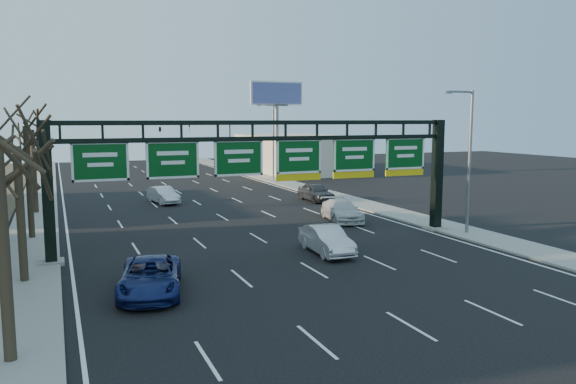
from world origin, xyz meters
name	(u,v)px	position (x,y,z in m)	size (l,w,h in m)	color
ground	(333,281)	(0.00, 0.00, 0.00)	(160.00, 160.00, 0.00)	black
sidewalk_left	(35,224)	(-12.80, 20.00, 0.06)	(3.00, 120.00, 0.12)	gray
sidewalk_right	(359,203)	(12.80, 20.00, 0.06)	(3.00, 120.00, 0.12)	gray
lane_markings	(215,213)	(0.00, 20.00, 0.01)	(21.60, 120.00, 0.01)	white
sign_gantry	(272,165)	(0.16, 8.00, 4.63)	(24.60, 1.20, 7.20)	black
building_right_distant	(297,153)	(20.00, 50.00, 2.50)	(12.00, 20.00, 5.00)	#B8AE98
tree_gantry	(15,122)	(-12.80, 5.00, 7.11)	(3.60, 3.60, 8.48)	#31261B
tree_mid	(25,109)	(-12.80, 15.00, 7.85)	(3.60, 3.60, 9.24)	#31261B
tree_far	(31,116)	(-12.80, 25.00, 7.48)	(3.60, 3.60, 8.86)	#31261B
streetlight_near	(468,154)	(12.47, 6.00, 5.08)	(2.15, 0.22, 9.00)	slate
streetlight_far	(272,138)	(12.47, 40.00, 5.08)	(2.15, 0.22, 9.00)	slate
billboard_right	(277,105)	(15.00, 44.98, 9.06)	(7.00, 0.50, 12.00)	slate
traffic_signal_mast	(187,132)	(5.69, 55.00, 5.50)	(10.16, 0.54, 7.00)	black
car_blue_suv	(150,277)	(-7.87, 1.25, 0.74)	(2.45, 5.31, 1.48)	navy
car_silver_sedan	(326,240)	(2.09, 4.82, 0.75)	(1.58, 4.54, 1.50)	silver
car_white_wagon	(342,210)	(7.51, 13.24, 0.75)	(2.09, 5.14, 1.49)	silver
car_grey_far	(316,192)	(10.07, 22.90, 0.80)	(1.88, 4.67, 1.59)	#383A3D
car_silver_distant	(163,195)	(-2.77, 26.70, 0.72)	(1.52, 4.36, 1.44)	silver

